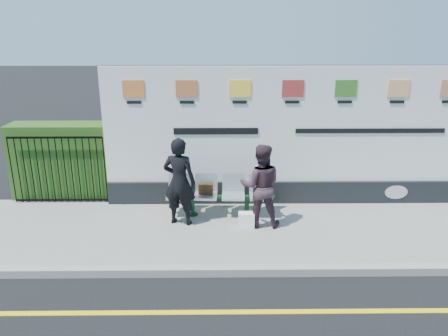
# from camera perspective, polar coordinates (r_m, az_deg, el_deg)

# --- Properties ---
(ground) EXTENTS (80.00, 80.00, 0.00)m
(ground) POSITION_cam_1_polar(r_m,az_deg,el_deg) (6.67, 8.78, -18.08)
(ground) COLOR black
(pavement) EXTENTS (14.00, 3.00, 0.12)m
(pavement) POSITION_cam_1_polar(r_m,az_deg,el_deg) (8.76, 6.22, -8.09)
(pavement) COLOR gray
(pavement) RESTS_ON ground
(kerb) EXTENTS (14.00, 0.18, 0.14)m
(kerb) POSITION_cam_1_polar(r_m,az_deg,el_deg) (7.45, 7.57, -13.12)
(kerb) COLOR gray
(kerb) RESTS_ON ground
(yellow_line) EXTENTS (14.00, 0.10, 0.01)m
(yellow_line) POSITION_cam_1_polar(r_m,az_deg,el_deg) (6.67, 8.78, -18.06)
(yellow_line) COLOR yellow
(yellow_line) RESTS_ON ground
(billboard) EXTENTS (8.00, 0.30, 3.00)m
(billboard) POSITION_cam_1_polar(r_m,az_deg,el_deg) (9.60, 8.54, 2.88)
(billboard) COLOR black
(billboard) RESTS_ON pavement
(hedge) EXTENTS (2.35, 0.70, 1.70)m
(hedge) POSITION_cam_1_polar(r_m,az_deg,el_deg) (10.65, -20.08, 0.96)
(hedge) COLOR #285018
(hedge) RESTS_ON pavement
(railing) EXTENTS (2.05, 0.06, 1.54)m
(railing) POSITION_cam_1_polar(r_m,az_deg,el_deg) (10.27, -20.82, -0.21)
(railing) COLOR black
(railing) RESTS_ON pavement
(bench) EXTENTS (2.19, 0.64, 0.46)m
(bench) POSITION_cam_1_polar(r_m,az_deg,el_deg) (9.13, -0.58, -4.83)
(bench) COLOR #B7BAC1
(bench) RESTS_ON pavement
(woman_left) EXTENTS (0.73, 0.56, 1.77)m
(woman_left) POSITION_cam_1_polar(r_m,az_deg,el_deg) (8.58, -5.84, -1.78)
(woman_left) COLOR black
(woman_left) RESTS_ON pavement
(woman_right) EXTENTS (0.84, 0.67, 1.66)m
(woman_right) POSITION_cam_1_polar(r_m,az_deg,el_deg) (8.50, 4.79, -2.32)
(woman_right) COLOR #38242C
(woman_right) RESTS_ON pavement
(handbag_brown) EXTENTS (0.31, 0.15, 0.23)m
(handbag_brown) POSITION_cam_1_polar(r_m,az_deg,el_deg) (9.01, -2.40, -2.77)
(handbag_brown) COLOR black
(handbag_brown) RESTS_ON bench
(carrier_bag_white) EXTENTS (0.31, 0.19, 0.31)m
(carrier_bag_white) POSITION_cam_1_polar(r_m,az_deg,el_deg) (8.64, 2.94, -6.81)
(carrier_bag_white) COLOR white
(carrier_bag_white) RESTS_ON pavement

